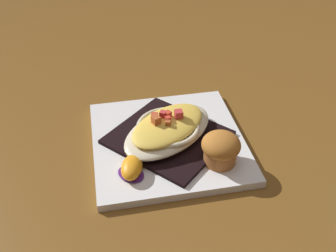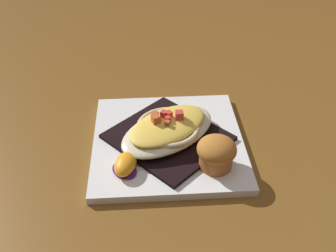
{
  "view_description": "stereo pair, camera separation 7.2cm",
  "coord_description": "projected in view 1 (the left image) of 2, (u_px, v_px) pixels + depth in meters",
  "views": [
    {
      "loc": [
        -0.02,
        -0.56,
        0.49
      ],
      "look_at": [
        0.0,
        0.0,
        0.04
      ],
      "focal_mm": 42.3,
      "sensor_mm": 36.0,
      "label": 1
    },
    {
      "loc": [
        0.05,
        -0.56,
        0.49
      ],
      "look_at": [
        0.0,
        0.0,
        0.04
      ],
      "focal_mm": 42.3,
      "sensor_mm": 36.0,
      "label": 2
    }
  ],
  "objects": [
    {
      "name": "folded_napkin",
      "position": [
        168.0,
        137.0,
        0.73
      ],
      "size": [
        0.26,
        0.25,
        0.01
      ],
      "primitive_type": "cube",
      "rotation": [
        0.0,
        0.0,
        0.91
      ],
      "color": "black",
      "rests_on": "square_plate"
    },
    {
      "name": "ground_plane",
      "position": [
        168.0,
        145.0,
        0.74
      ],
      "size": [
        2.6,
        2.6,
        0.0
      ],
      "primitive_type": "plane",
      "color": "brown"
    },
    {
      "name": "orange_garnish",
      "position": [
        132.0,
        168.0,
        0.66
      ],
      "size": [
        0.06,
        0.07,
        0.03
      ],
      "color": "#461968",
      "rests_on": "square_plate"
    },
    {
      "name": "muffin",
      "position": [
        221.0,
        148.0,
        0.67
      ],
      "size": [
        0.07,
        0.07,
        0.06
      ],
      "color": "#AA6430",
      "rests_on": "square_plate"
    },
    {
      "name": "gratin_dish",
      "position": [
        168.0,
        128.0,
        0.72
      ],
      "size": [
        0.22,
        0.22,
        0.05
      ],
      "color": "beige",
      "rests_on": "folded_napkin"
    },
    {
      "name": "square_plate",
      "position": [
        168.0,
        142.0,
        0.74
      ],
      "size": [
        0.32,
        0.32,
        0.01
      ],
      "primitive_type": "cube",
      "rotation": [
        0.0,
        0.0,
        0.16
      ],
      "color": "white",
      "rests_on": "ground_plane"
    }
  ]
}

